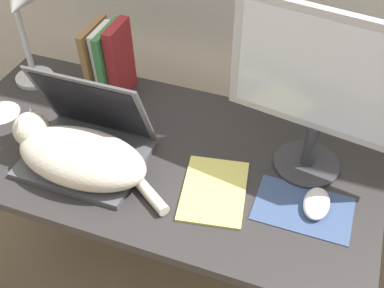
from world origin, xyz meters
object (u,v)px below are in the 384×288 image
(cat, at_px, (77,155))
(notepad, at_px, (214,190))
(desk_lamp, at_px, (21,18))
(laptop, at_px, (87,142))
(computer_mouse, at_px, (317,203))
(external_monitor, at_px, (324,88))
(cd_disc, at_px, (1,113))
(book_row, at_px, (110,60))

(cat, distance_m, notepad, 0.38)
(desk_lamp, xyz_separation_m, notepad, (0.71, -0.25, -0.26))
(laptop, relative_size, computer_mouse, 3.00)
(cat, bearing_deg, external_monitor, 22.54)
(cat, xyz_separation_m, computer_mouse, (0.64, 0.10, -0.05))
(external_monitor, distance_m, cd_disc, 1.01)
(book_row, relative_size, cd_disc, 2.10)
(cat, relative_size, computer_mouse, 4.42)
(book_row, distance_m, notepad, 0.58)
(cat, height_order, computer_mouse, cat)
(laptop, relative_size, desk_lamp, 0.86)
(book_row, distance_m, desk_lamp, 0.29)
(external_monitor, xyz_separation_m, notepad, (-0.22, -0.18, -0.27))
(notepad, bearing_deg, computer_mouse, 7.85)
(laptop, relative_size, book_row, 1.34)
(laptop, relative_size, external_monitor, 0.68)
(book_row, xyz_separation_m, cd_disc, (-0.28, -0.24, -0.12))
(book_row, bearing_deg, cd_disc, -140.06)
(external_monitor, height_order, book_row, external_monitor)
(computer_mouse, xyz_separation_m, cd_disc, (-1.02, 0.05, -0.02))
(cat, bearing_deg, desk_lamp, 137.41)
(computer_mouse, bearing_deg, book_row, 158.85)
(notepad, bearing_deg, desk_lamp, 160.73)
(laptop, height_order, external_monitor, external_monitor)
(external_monitor, height_order, cd_disc, external_monitor)
(cat, bearing_deg, book_row, 103.25)
(computer_mouse, height_order, desk_lamp, desk_lamp)
(desk_lamp, relative_size, cd_disc, 3.29)
(laptop, bearing_deg, cd_disc, 168.68)
(laptop, bearing_deg, desk_lamp, 143.77)
(laptop, height_order, notepad, laptop)
(computer_mouse, height_order, cd_disc, computer_mouse)
(external_monitor, bearing_deg, cd_disc, -174.01)
(book_row, height_order, cd_disc, book_row)
(laptop, xyz_separation_m, book_row, (-0.08, 0.31, 0.07))
(external_monitor, distance_m, computer_mouse, 0.30)
(external_monitor, relative_size, computer_mouse, 4.40)
(external_monitor, distance_m, desk_lamp, 0.93)
(computer_mouse, bearing_deg, laptop, -177.58)
(desk_lamp, bearing_deg, external_monitor, -4.05)
(cd_disc, bearing_deg, laptop, -11.32)
(cat, distance_m, computer_mouse, 0.65)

